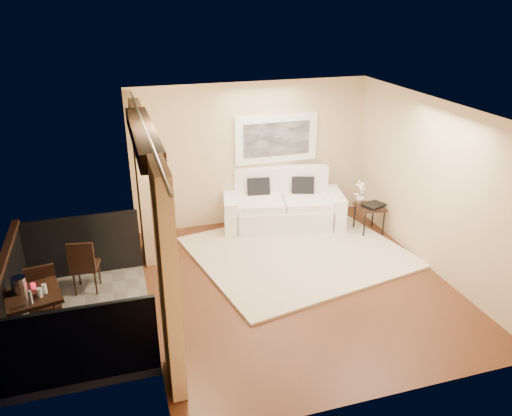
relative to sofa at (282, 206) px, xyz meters
name	(u,v)px	position (x,y,z in m)	size (l,w,h in m)	color
floor	(297,283)	(-0.50, -2.10, -0.38)	(5.00, 5.00, 0.00)	#552D19
room_shell	(143,135)	(-2.63, -2.10, 2.14)	(5.00, 6.40, 5.00)	white
balcony	(71,309)	(-3.80, -2.10, -0.20)	(1.81, 2.60, 1.17)	#605B56
curtains	(153,222)	(-2.61, -2.10, 0.95)	(0.16, 4.80, 2.64)	tan
artwork	(276,139)	(-0.02, 0.36, 1.24)	(1.62, 0.07, 0.92)	white
rug	(298,252)	(-0.13, -1.19, -0.36)	(3.36, 2.93, 0.04)	beige
sofa	(282,206)	(0.00, 0.00, 0.00)	(2.39, 1.41, 1.08)	white
side_table	(370,209)	(1.43, -0.79, 0.09)	(0.54, 0.54, 0.53)	black
tray	(374,205)	(1.48, -0.83, 0.18)	(0.38, 0.28, 0.05)	black
orchid	(360,192)	(1.29, -0.64, 0.38)	(0.24, 0.16, 0.46)	white
bistro_table	(34,299)	(-4.16, -2.50, 0.28)	(0.76, 0.76, 0.75)	black
balcony_chair_far	(83,263)	(-3.61, -1.43, 0.12)	(0.44, 0.44, 0.87)	black
balcony_chair_near	(43,294)	(-4.11, -2.12, 0.12)	(0.42, 0.42, 0.87)	black
ice_bucket	(19,285)	(-4.30, -2.40, 0.46)	(0.18, 0.18, 0.20)	silver
candle	(33,286)	(-4.15, -2.37, 0.40)	(0.06, 0.06, 0.07)	red
vase	(30,297)	(-4.14, -2.73, 0.45)	(0.04, 0.04, 0.18)	silver
glass_a	(39,293)	(-4.06, -2.60, 0.42)	(0.06, 0.06, 0.12)	white
glass_b	(44,289)	(-4.01, -2.52, 0.42)	(0.06, 0.06, 0.12)	white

